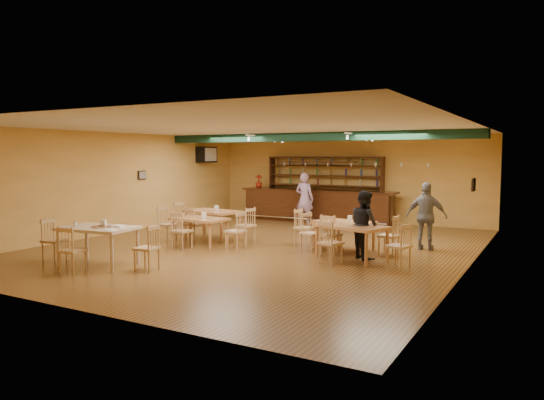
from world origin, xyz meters
The scene contains 23 objects.
floor centered at (0.00, 0.00, 0.00)m, with size 12.00×12.00×0.00m, color #4F3216.
ceiling_beam centered at (0.00, 2.80, 2.87)m, with size 10.00×0.30×0.25m, color black.
track_rail_left centered at (-1.80, 3.40, 2.94)m, with size 0.05×2.50×0.05m, color silver.
track_rail_right centered at (1.40, 3.40, 2.94)m, with size 0.05×2.50×0.05m, color silver.
ac_unit centered at (-4.80, 4.20, 2.35)m, with size 0.34×0.70×0.48m, color silver.
picture_left centered at (-4.97, 1.00, 1.70)m, with size 0.04×0.34×0.28m, color black.
picture_right centered at (4.97, 0.50, 1.70)m, with size 0.04×0.34×0.28m, color black.
bar_counter centered at (-0.78, 5.15, 0.56)m, with size 5.61×0.85×1.13m, color black.
back_bar_hutch centered at (-0.78, 5.78, 1.14)m, with size 4.34×0.40×2.28m, color black.
poinsettia centered at (-3.13, 5.15, 1.37)m, with size 0.26×0.26×0.47m, color #A8210F.
dining_table_a centered at (-1.92, 0.56, 0.39)m, with size 1.55×0.93×0.78m, color #B0743E.
dining_table_b centered at (1.99, 0.64, 0.35)m, with size 1.42×0.85×0.71m, color #B0743E.
dining_table_c centered at (-1.53, -0.56, 0.35)m, with size 1.42×0.85×0.71m, color #B0743E.
dining_table_d centered at (2.55, -0.36, 0.39)m, with size 1.54×0.92×0.77m, color #B0743E.
near_table centered at (-1.87, -3.61, 0.41)m, with size 1.54×0.99×0.83m, color tan.
pizza_tray centered at (-1.76, -3.61, 0.83)m, with size 0.40×0.40×0.01m, color silver.
parmesan_shaker centered at (-2.37, -3.78, 0.88)m, with size 0.07×0.07×0.11m, color #EAE5C6.
napkin_stack centered at (-1.49, -3.39, 0.84)m, with size 0.20×0.15×0.03m, color white.
pizza_server centered at (-1.60, -3.56, 0.84)m, with size 0.32×0.09×0.00m, color silver.
side_plate centered at (-1.27, -3.83, 0.83)m, with size 0.22×0.22×0.01m, color white.
patron_bar centered at (-0.86, 4.33, 0.87)m, with size 0.64×0.42×1.75m, color #A154B7.
patron_right_a centered at (2.79, -0.16, 0.77)m, with size 0.75×0.58×1.54m, color black.
patron_right_b centered at (3.75, 1.64, 0.83)m, with size 0.98×0.41×1.67m, color slate.
Camera 1 is at (6.55, -11.17, 2.33)m, focal length 33.95 mm.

